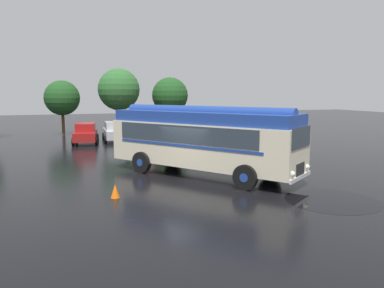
% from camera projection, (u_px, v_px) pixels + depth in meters
% --- Properties ---
extents(ground_plane, '(120.00, 120.00, 0.00)m').
position_uv_depth(ground_plane, '(190.00, 179.00, 18.12)').
color(ground_plane, black).
extents(vintage_bus, '(7.80, 9.65, 3.49)m').
position_uv_depth(vintage_bus, '(202.00, 138.00, 18.58)').
color(vintage_bus, beige).
rests_on(vintage_bus, ground).
extents(car_near_left, '(2.37, 4.39, 1.66)m').
position_uv_depth(car_near_left, '(86.00, 133.00, 30.64)').
color(car_near_left, maroon).
rests_on(car_near_left, ground).
extents(car_mid_left, '(2.10, 4.27, 1.66)m').
position_uv_depth(car_mid_left, '(115.00, 131.00, 32.12)').
color(car_mid_left, '#B7BABF').
rests_on(car_mid_left, ground).
extents(car_mid_right, '(2.34, 4.37, 1.66)m').
position_uv_depth(car_mid_right, '(147.00, 130.00, 33.00)').
color(car_mid_right, maroon).
rests_on(car_mid_right, ground).
extents(tree_left_of_centre, '(3.36, 3.36, 5.32)m').
position_uv_depth(tree_left_of_centre, '(63.00, 98.00, 36.07)').
color(tree_left_of_centre, '#4C3823').
rests_on(tree_left_of_centre, ground).
extents(tree_centre, '(4.21, 4.21, 6.57)m').
position_uv_depth(tree_centre, '(119.00, 90.00, 38.00)').
color(tree_centre, '#4C3823').
rests_on(tree_centre, ground).
extents(tree_right_of_centre, '(3.84, 3.84, 5.77)m').
position_uv_depth(tree_right_of_centre, '(171.00, 95.00, 40.09)').
color(tree_right_of_centre, '#4C3823').
rests_on(tree_right_of_centre, ground).
extents(traffic_cone, '(0.36, 0.36, 0.55)m').
position_uv_depth(traffic_cone, '(115.00, 191.00, 14.78)').
color(traffic_cone, orange).
rests_on(traffic_cone, ground).
extents(puddle_patch, '(3.58, 3.58, 0.01)m').
position_uv_depth(puddle_patch, '(332.00, 200.00, 14.43)').
color(puddle_patch, black).
rests_on(puddle_patch, ground).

